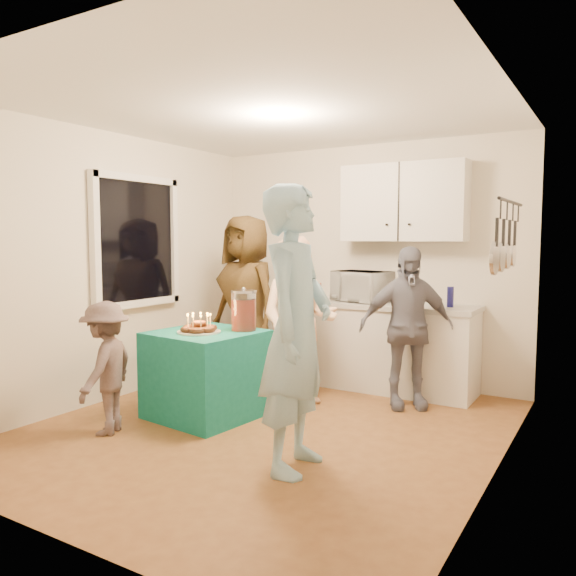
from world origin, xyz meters
The scene contains 19 objects.
floor centered at (0.00, 0.00, 0.00)m, with size 4.00×4.00×0.00m, color brown.
ceiling centered at (0.00, 0.00, 2.60)m, with size 4.00×4.00×0.00m, color white.
back_wall centered at (0.00, 2.00, 1.30)m, with size 3.60×3.60×0.00m, color silver.
left_wall centered at (-1.80, 0.00, 1.30)m, with size 4.00×4.00×0.00m, color silver.
right_wall centered at (1.80, 0.00, 1.30)m, with size 4.00×4.00×0.00m, color silver.
window_night centered at (-1.77, 0.30, 1.55)m, with size 0.04×1.00×1.20m, color black.
counter centered at (0.20, 1.70, 0.43)m, with size 2.20×0.58×0.86m, color white.
countertop centered at (0.20, 1.70, 0.89)m, with size 2.24×0.62×0.05m, color beige.
upper_cabinet centered at (0.50, 1.85, 1.95)m, with size 1.30×0.30×0.80m, color white.
pot_rack centered at (1.72, 0.70, 1.60)m, with size 0.12×1.00×0.60m, color black.
microwave centered at (0.11, 1.70, 1.07)m, with size 0.58×0.40×0.32m, color white.
party_table centered at (-0.65, 0.03, 0.38)m, with size 0.85×0.85×0.76m, color #117466.
donut_cake centered at (-0.66, -0.06, 0.85)m, with size 0.38×0.38×0.18m, color #381C0C, non-canonical shape.
punch_jar centered at (-0.40, 0.24, 0.93)m, with size 0.22×0.22×0.34m, color red.
man_birthday centered at (0.60, -0.55, 0.97)m, with size 0.71×0.47×1.94m, color #9FCDE7.
woman_back_left centered at (-0.96, 1.10, 0.91)m, with size 0.89×0.58×1.82m, color brown.
woman_back_center centered at (-0.16, 0.82, 0.80)m, with size 0.78×0.61×1.60m, color #FFB085.
woman_back_right centered at (0.78, 1.19, 0.75)m, with size 0.88×0.37×1.51m, color black.
child_near_left centered at (-1.06, -0.74, 0.54)m, with size 0.70×0.40×1.08m, color #4F403F.
Camera 1 is at (2.48, -3.80, 1.57)m, focal length 35.00 mm.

